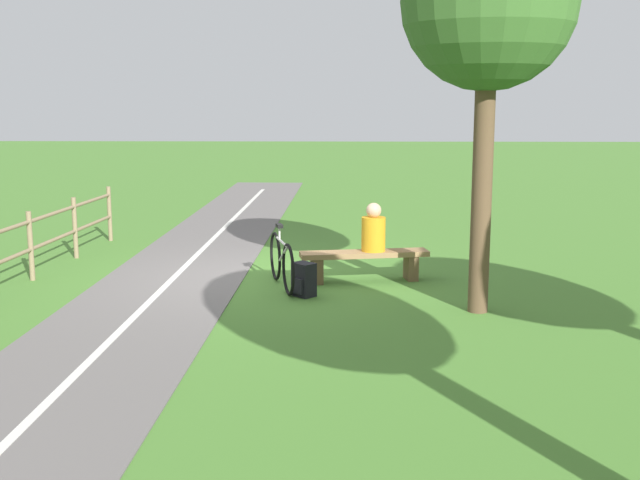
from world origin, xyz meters
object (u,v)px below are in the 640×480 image
(person_seated, at_px, (373,231))
(bench, at_px, (364,260))
(backpack, at_px, (304,280))
(tree_far_right, at_px, (489,6))
(bicycle, at_px, (282,261))

(person_seated, bearing_deg, bench, -0.00)
(backpack, distance_m, tree_far_right, 4.36)
(person_seated, distance_m, tree_far_right, 3.75)
(bench, distance_m, tree_far_right, 4.16)
(person_seated, height_order, tree_far_right, tree_far_right)
(person_seated, relative_size, tree_far_right, 0.15)
(bench, height_order, backpack, backpack)
(bench, relative_size, bicycle, 1.19)
(bicycle, relative_size, tree_far_right, 0.34)
(bicycle, height_order, tree_far_right, tree_far_right)
(backpack, bearing_deg, person_seated, -136.29)
(bench, distance_m, bicycle, 1.29)
(bicycle, xyz_separation_m, tree_far_right, (-2.66, 1.29, 3.47))
(bench, relative_size, backpack, 4.14)
(person_seated, xyz_separation_m, tree_far_right, (-1.29, 1.71, 3.08))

